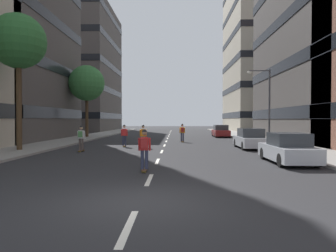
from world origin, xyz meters
The scene contains 17 objects.
ground_plane centered at (0.00, 23.97, 0.00)m, with size 143.83×143.83×0.00m, color #28282B.
sidewalk_left centered at (-9.68, 26.97, 0.07)m, with size 3.82×65.92×0.14m, color gray.
sidewalk_right centered at (9.68, 26.97, 0.07)m, with size 3.82×65.92×0.14m, color gray.
lane_markings centered at (0.00, 25.50, 0.00)m, with size 0.16×57.20×0.01m.
building_left_far centered at (-18.71, 53.35, 12.10)m, with size 14.36×20.80×24.02m.
building_right_far centered at (18.71, 53.35, 17.63)m, with size 14.36×19.74×35.08m.
parked_car_near centered at (6.58, 15.42, 0.70)m, with size 1.82×4.40×1.52m.
parked_car_mid centered at (6.58, 31.03, 0.70)m, with size 1.82×4.40×1.52m.
parked_car_far centered at (6.58, 7.50, 0.70)m, with size 1.82×4.40×1.52m.
street_tree_mid centered at (-9.68, 12.66, 7.42)m, with size 3.70×3.70×9.20m.
street_tree_far centered at (-9.68, 28.77, 6.50)m, with size 4.22×4.22×8.50m.
streetlamp_right centered at (8.94, 19.82, 4.14)m, with size 2.13×0.30×6.50m.
skater_0 centered at (-5.48, 12.75, 1.02)m, with size 0.54×0.91×1.78m.
skater_2 centered at (-1.59, 16.01, 0.98)m, with size 0.54×0.91×1.78m.
skater_3 centered at (1.58, 21.97, 1.02)m, with size 0.55×0.92×1.78m.
skater_4 centered at (-0.36, 4.80, 1.02)m, with size 0.54×0.91×1.78m.
skater_5 centered at (-3.19, 16.70, 0.98)m, with size 0.54×0.91×1.78m.
Camera 1 is at (0.97, -8.26, 2.18)m, focal length 33.42 mm.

